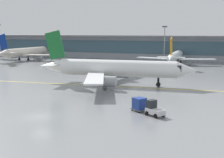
{
  "coord_description": "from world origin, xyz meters",
  "views": [
    {
      "loc": [
        23.3,
        -34.63,
        11.32
      ],
      "look_at": [
        4.05,
        16.05,
        3.0
      ],
      "focal_mm": 50.27,
      "sensor_mm": 36.0,
      "label": 1
    }
  ],
  "objects_px": {
    "taxiing_regional_jet": "(115,69)",
    "gate_airplane_1": "(175,56)",
    "apron_light_mast_0": "(0,39)",
    "cargo_dolly_lead": "(139,104)",
    "gate_airplane_0": "(26,52)",
    "apron_light_mast_1": "(164,42)",
    "baggage_tug": "(154,109)"
  },
  "relations": [
    {
      "from": "gate_airplane_1",
      "to": "taxiing_regional_jet",
      "type": "bearing_deg",
      "value": 170.94
    },
    {
      "from": "taxiing_regional_jet",
      "to": "apron_light_mast_1",
      "type": "relative_size",
      "value": 2.64
    },
    {
      "from": "gate_airplane_0",
      "to": "cargo_dolly_lead",
      "type": "distance_m",
      "value": 87.99
    },
    {
      "from": "gate_airplane_1",
      "to": "baggage_tug",
      "type": "height_order",
      "value": "gate_airplane_1"
    },
    {
      "from": "gate_airplane_0",
      "to": "cargo_dolly_lead",
      "type": "relative_size",
      "value": 12.05
    },
    {
      "from": "gate_airplane_0",
      "to": "apron_light_mast_1",
      "type": "height_order",
      "value": "apron_light_mast_1"
    },
    {
      "from": "taxiing_regional_jet",
      "to": "gate_airplane_1",
      "type": "bearing_deg",
      "value": 77.74
    },
    {
      "from": "gate_airplane_0",
      "to": "gate_airplane_1",
      "type": "xyz_separation_m",
      "value": [
        57.67,
        4.04,
        -0.32
      ]
    },
    {
      "from": "taxiing_regional_jet",
      "to": "apron_light_mast_1",
      "type": "bearing_deg",
      "value": 84.91
    },
    {
      "from": "gate_airplane_1",
      "to": "apron_light_mast_0",
      "type": "relative_size",
      "value": 2.0
    },
    {
      "from": "cargo_dolly_lead",
      "to": "apron_light_mast_0",
      "type": "xyz_separation_m",
      "value": [
        -86.07,
        72.86,
        6.78
      ]
    },
    {
      "from": "gate_airplane_1",
      "to": "cargo_dolly_lead",
      "type": "relative_size",
      "value": 10.84
    },
    {
      "from": "taxiing_regional_jet",
      "to": "cargo_dolly_lead",
      "type": "xyz_separation_m",
      "value": [
        10.95,
        -19.68,
        -2.4
      ]
    },
    {
      "from": "gate_airplane_1",
      "to": "apron_light_mast_0",
      "type": "distance_m",
      "value": 80.81
    },
    {
      "from": "gate_airplane_0",
      "to": "apron_light_mast_1",
      "type": "relative_size",
      "value": 2.41
    },
    {
      "from": "gate_airplane_0",
      "to": "apron_light_mast_0",
      "type": "distance_m",
      "value": 25.99
    },
    {
      "from": "gate_airplane_0",
      "to": "baggage_tug",
      "type": "distance_m",
      "value": 90.99
    },
    {
      "from": "baggage_tug",
      "to": "gate_airplane_1",
      "type": "bearing_deg",
      "value": 130.57
    },
    {
      "from": "gate_airplane_0",
      "to": "apron_light_mast_0",
      "type": "xyz_separation_m",
      "value": [
        -22.6,
        11.95,
        4.68
      ]
    },
    {
      "from": "baggage_tug",
      "to": "apron_light_mast_1",
      "type": "xyz_separation_m",
      "value": [
        -14.14,
        76.28,
        6.37
      ]
    },
    {
      "from": "taxiing_regional_jet",
      "to": "apron_light_mast_0",
      "type": "relative_size",
      "value": 2.43
    },
    {
      "from": "apron_light_mast_1",
      "to": "gate_airplane_0",
      "type": "bearing_deg",
      "value": -165.21
    },
    {
      "from": "gate_airplane_0",
      "to": "cargo_dolly_lead",
      "type": "xyz_separation_m",
      "value": [
        63.47,
        -60.91,
        -2.1
      ]
    },
    {
      "from": "apron_light_mast_0",
      "to": "cargo_dolly_lead",
      "type": "bearing_deg",
      "value": -40.25
    },
    {
      "from": "taxiing_regional_jet",
      "to": "apron_light_mast_0",
      "type": "bearing_deg",
      "value": 138.94
    },
    {
      "from": "apron_light_mast_1",
      "to": "apron_light_mast_0",
      "type": "bearing_deg",
      "value": -178.66
    },
    {
      "from": "gate_airplane_0",
      "to": "apron_light_mast_0",
      "type": "height_order",
      "value": "apron_light_mast_0"
    },
    {
      "from": "taxiing_regional_jet",
      "to": "apron_light_mast_1",
      "type": "xyz_separation_m",
      "value": [
        -0.65,
        54.92,
        3.81
      ]
    },
    {
      "from": "cargo_dolly_lead",
      "to": "apron_light_mast_0",
      "type": "bearing_deg",
      "value": 173.19
    },
    {
      "from": "gate_airplane_1",
      "to": "taxiing_regional_jet",
      "type": "xyz_separation_m",
      "value": [
        -5.15,
        -45.27,
        0.62
      ]
    },
    {
      "from": "gate_airplane_1",
      "to": "apron_light_mast_0",
      "type": "xyz_separation_m",
      "value": [
        -80.27,
        7.91,
        5.0
      ]
    },
    {
      "from": "gate_airplane_1",
      "to": "baggage_tug",
      "type": "bearing_deg",
      "value": -175.43
    }
  ]
}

